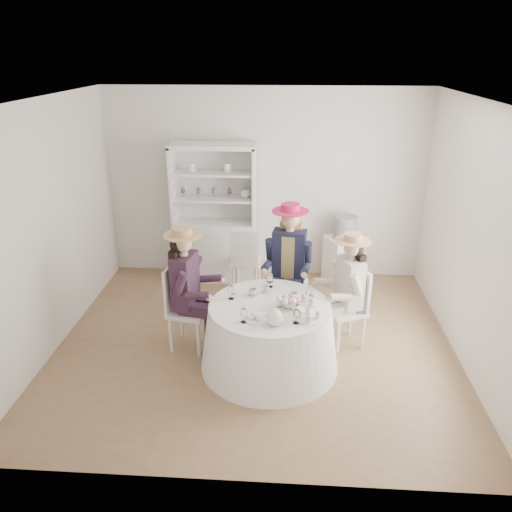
{
  "coord_description": "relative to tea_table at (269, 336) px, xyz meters",
  "views": [
    {
      "loc": [
        0.33,
        -4.93,
        3.17
      ],
      "look_at": [
        0.0,
        0.1,
        1.05
      ],
      "focal_mm": 35.0,
      "sensor_mm": 36.0,
      "label": 1
    }
  ],
  "objects": [
    {
      "name": "teacup_c",
      "position": [
        0.24,
        0.14,
        0.4
      ],
      "size": [
        0.12,
        0.12,
        0.07
      ],
      "primitive_type": "imported",
      "rotation": [
        0.0,
        0.0,
        -0.34
      ],
      "color": "white",
      "rests_on": "tea_table"
    },
    {
      "name": "ceiling",
      "position": [
        -0.18,
        0.42,
        2.34
      ],
      "size": [
        4.5,
        4.5,
        0.0
      ],
      "primitive_type": "plane",
      "rotation": [
        3.14,
        0.0,
        0.0
      ],
      "color": "white",
      "rests_on": "wall_back"
    },
    {
      "name": "ground",
      "position": [
        -0.18,
        0.42,
        -0.36
      ],
      "size": [
        4.5,
        4.5,
        0.0
      ],
      "primitive_type": "plane",
      "color": "brown",
      "rests_on": "ground"
    },
    {
      "name": "teacup_b",
      "position": [
        -0.05,
        0.29,
        0.4
      ],
      "size": [
        0.07,
        0.07,
        0.07
      ],
      "primitive_type": "imported",
      "rotation": [
        0.0,
        0.0,
        -0.03
      ],
      "color": "white",
      "rests_on": "tea_table"
    },
    {
      "name": "guest_mid",
      "position": [
        0.19,
        0.94,
        0.5
      ],
      "size": [
        0.56,
        0.59,
        1.52
      ],
      "rotation": [
        0.0,
        0.0,
        -0.15
      ],
      "color": "silver",
      "rests_on": "ground"
    },
    {
      "name": "cupcake_stand",
      "position": [
        0.39,
        -0.25,
        0.46
      ],
      "size": [
        0.26,
        0.26,
        0.25
      ],
      "rotation": [
        0.0,
        0.0,
        0.11
      ],
      "color": "white",
      "rests_on": "tea_table"
    },
    {
      "name": "sandwich_plate",
      "position": [
        -0.12,
        -0.29,
        0.38
      ],
      "size": [
        0.23,
        0.23,
        0.05
      ],
      "rotation": [
        0.0,
        0.0,
        -0.18
      ],
      "color": "white",
      "rests_on": "tea_table"
    },
    {
      "name": "hutch",
      "position": [
        -0.87,
        2.18,
        0.34
      ],
      "size": [
        1.17,
        0.45,
        1.97
      ],
      "rotation": [
        0.0,
        0.0,
        -0.01
      ],
      "color": "silver",
      "rests_on": "ground"
    },
    {
      "name": "guest_left",
      "position": [
        -0.91,
        0.3,
        0.45
      ],
      "size": [
        0.57,
        0.54,
        1.44
      ],
      "rotation": [
        0.0,
        0.0,
        1.39
      ],
      "color": "silver",
      "rests_on": "ground"
    },
    {
      "name": "side_table",
      "position": [
        0.96,
        2.12,
        -0.02
      ],
      "size": [
        0.57,
        0.57,
        0.68
      ],
      "primitive_type": "cube",
      "rotation": [
        0.0,
        0.0,
        0.4
      ],
      "color": "silver",
      "rests_on": "ground"
    },
    {
      "name": "flower_arrangement",
      "position": [
        0.18,
        -0.06,
        0.45
      ],
      "size": [
        0.18,
        0.18,
        0.07
      ],
      "rotation": [
        0.0,
        0.0,
        -0.14
      ],
      "color": "#D16899",
      "rests_on": "tea_table"
    },
    {
      "name": "tea_table",
      "position": [
        0.0,
        0.0,
        0.0
      ],
      "size": [
        1.46,
        1.46,
        0.72
      ],
      "rotation": [
        0.0,
        0.0,
        -0.11
      ],
      "color": "white",
      "rests_on": "ground"
    },
    {
      "name": "wall_front",
      "position": [
        -0.18,
        -1.58,
        0.99
      ],
      "size": [
        4.5,
        0.0,
        4.5
      ],
      "primitive_type": "plane",
      "rotation": [
        -1.57,
        0.0,
        0.0
      ],
      "color": "silver",
      "rests_on": "ground"
    },
    {
      "name": "stemware_set",
      "position": [
        -0.0,
        0.0,
        0.44
      ],
      "size": [
        0.89,
        0.86,
        0.15
      ],
      "color": "white",
      "rests_on": "tea_table"
    },
    {
      "name": "teacup_a",
      "position": [
        -0.19,
        0.2,
        0.4
      ],
      "size": [
        0.09,
        0.09,
        0.07
      ],
      "primitive_type": "imported",
      "rotation": [
        0.0,
        0.0,
        -0.02
      ],
      "color": "white",
      "rests_on": "tea_table"
    },
    {
      "name": "spare_chair",
      "position": [
        -0.4,
        1.71,
        0.14
      ],
      "size": [
        0.41,
        0.41,
        0.94
      ],
      "rotation": [
        0.0,
        0.0,
        3.07
      ],
      "color": "silver",
      "rests_on": "ground"
    },
    {
      "name": "wall_back",
      "position": [
        -0.18,
        2.42,
        0.99
      ],
      "size": [
        4.5,
        0.0,
        4.5
      ],
      "primitive_type": "plane",
      "rotation": [
        1.57,
        0.0,
        0.0
      ],
      "color": "silver",
      "rests_on": "ground"
    },
    {
      "name": "guest_right",
      "position": [
        0.84,
        0.47,
        0.4
      ],
      "size": [
        0.56,
        0.51,
        1.35
      ],
      "rotation": [
        0.0,
        0.0,
        -1.18
      ],
      "color": "silver",
      "rests_on": "ground"
    },
    {
      "name": "flower_bowl",
      "position": [
        0.22,
        -0.02,
        0.39
      ],
      "size": [
        0.24,
        0.24,
        0.05
      ],
      "primitive_type": "imported",
      "rotation": [
        0.0,
        0.0,
        -0.17
      ],
      "color": "white",
      "rests_on": "tea_table"
    },
    {
      "name": "table_teapot",
      "position": [
        0.06,
        -0.38,
        0.44
      ],
      "size": [
        0.24,
        0.17,
        0.18
      ],
      "rotation": [
        0.0,
        0.0,
        0.39
      ],
      "color": "white",
      "rests_on": "tea_table"
    },
    {
      "name": "hatbox",
      "position": [
        0.96,
        2.12,
        0.48
      ],
      "size": [
        0.38,
        0.38,
        0.33
      ],
      "primitive_type": "cylinder",
      "rotation": [
        0.0,
        0.0,
        -0.19
      ],
      "color": "black",
      "rests_on": "side_table"
    },
    {
      "name": "wall_left",
      "position": [
        -2.43,
        0.42,
        0.99
      ],
      "size": [
        0.0,
        4.5,
        4.5
      ],
      "primitive_type": "plane",
      "rotation": [
        1.57,
        0.0,
        1.57
      ],
      "color": "silver",
      "rests_on": "ground"
    },
    {
      "name": "wall_right",
      "position": [
        2.07,
        0.42,
        0.99
      ],
      "size": [
        0.0,
        4.5,
        4.5
      ],
      "primitive_type": "plane",
      "rotation": [
        1.57,
        0.0,
        -1.57
      ],
      "color": "silver",
      "rests_on": "ground"
    }
  ]
}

